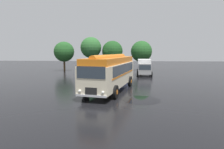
# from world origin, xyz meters

# --- Properties ---
(ground_plane) EXTENTS (120.00, 120.00, 0.00)m
(ground_plane) POSITION_xyz_m (0.00, 0.00, 0.00)
(ground_plane) COLOR black
(vintage_bus) EXTENTS (4.58, 10.38, 3.49)m
(vintage_bus) POSITION_xyz_m (0.31, -0.22, 1.89)
(vintage_bus) COLOR beige
(vintage_bus) RESTS_ON ground
(car_near_left) EXTENTS (2.37, 4.39, 1.66)m
(car_near_left) POSITION_xyz_m (-4.33, 13.72, 0.85)
(car_near_left) COLOR navy
(car_near_left) RESTS_ON ground
(car_mid_left) EXTENTS (2.24, 4.34, 1.66)m
(car_mid_left) POSITION_xyz_m (-1.54, 13.38, 0.85)
(car_mid_left) COLOR black
(car_mid_left) RESTS_ON ground
(car_mid_right) EXTENTS (1.97, 4.21, 1.66)m
(car_mid_right) POSITION_xyz_m (1.56, 13.52, 0.85)
(car_mid_right) COLOR navy
(car_mid_right) RESTS_ON ground
(box_van) EXTENTS (2.56, 5.86, 2.50)m
(box_van) POSITION_xyz_m (4.67, 12.99, 1.36)
(box_van) COLOR silver
(box_van) RESTS_ON ground
(tree_far_left) EXTENTS (3.89, 3.89, 5.67)m
(tree_far_left) POSITION_xyz_m (-10.19, 18.84, 3.84)
(tree_far_left) COLOR #4C3823
(tree_far_left) RESTS_ON ground
(tree_left_of_centre) EXTENTS (4.04, 4.04, 6.56)m
(tree_left_of_centre) POSITION_xyz_m (-5.16, 19.42, 4.58)
(tree_left_of_centre) COLOR #4C3823
(tree_left_of_centre) RESTS_ON ground
(tree_centre) EXTENTS (4.02, 4.02, 5.85)m
(tree_centre) POSITION_xyz_m (-1.04, 19.78, 3.77)
(tree_centre) COLOR #4C3823
(tree_centre) RESTS_ON ground
(tree_right_of_centre) EXTENTS (4.13, 4.13, 5.84)m
(tree_right_of_centre) POSITION_xyz_m (4.78, 20.48, 3.84)
(tree_right_of_centre) COLOR #4C3823
(tree_right_of_centre) RESTS_ON ground
(puddle_patch) EXTENTS (2.96, 2.96, 0.01)m
(puddle_patch) POSITION_xyz_m (2.96, -3.76, 0.00)
(puddle_patch) COLOR black
(puddle_patch) RESTS_ON ground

